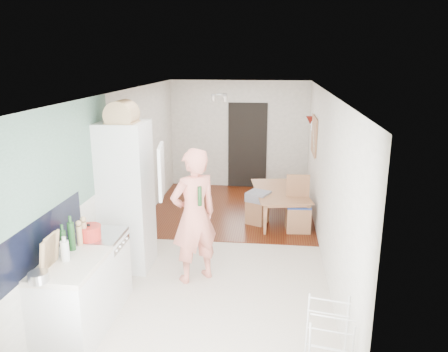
% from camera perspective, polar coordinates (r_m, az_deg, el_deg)
% --- Properties ---
extents(room_shell, '(3.20, 7.00, 2.50)m').
position_cam_1_polar(room_shell, '(6.81, -0.43, 0.34)').
color(room_shell, white).
rests_on(room_shell, ground).
extents(floor, '(3.20, 7.00, 0.01)m').
position_cam_1_polar(floor, '(7.23, -0.41, -9.27)').
color(floor, beige).
rests_on(floor, ground).
extents(wood_floor_overlay, '(3.20, 3.30, 0.01)m').
position_cam_1_polar(wood_floor_overlay, '(8.94, 1.04, -4.33)').
color(wood_floor_overlay, '#4E250E').
rests_on(wood_floor_overlay, room_shell).
extents(sage_wall_panel, '(0.02, 3.00, 1.30)m').
position_cam_1_polar(sage_wall_panel, '(5.25, -20.75, 1.56)').
color(sage_wall_panel, gray).
rests_on(sage_wall_panel, room_shell).
extents(tile_splashback, '(0.02, 1.90, 0.50)m').
position_cam_1_polar(tile_splashback, '(5.00, -22.79, -7.78)').
color(tile_splashback, black).
rests_on(tile_splashback, room_shell).
extents(doorway_recess, '(0.90, 0.04, 2.00)m').
position_cam_1_polar(doorway_recess, '(10.22, 3.08, 3.96)').
color(doorway_recess, black).
rests_on(doorway_recess, room_shell).
extents(base_cabinet, '(0.60, 0.90, 0.86)m').
position_cam_1_polar(base_cabinet, '(5.19, -19.09, -15.43)').
color(base_cabinet, silver).
rests_on(base_cabinet, room_shell).
extents(worktop, '(0.62, 0.92, 0.06)m').
position_cam_1_polar(worktop, '(4.97, -19.55, -10.85)').
color(worktop, beige).
rests_on(worktop, room_shell).
extents(range_cooker, '(0.60, 0.60, 0.88)m').
position_cam_1_polar(range_cooker, '(5.78, -15.89, -11.72)').
color(range_cooker, silver).
rests_on(range_cooker, room_shell).
extents(cooker_top, '(0.60, 0.60, 0.04)m').
position_cam_1_polar(cooker_top, '(5.59, -16.23, -7.51)').
color(cooker_top, '#B5B5B7').
rests_on(cooker_top, room_shell).
extents(fridge_housing, '(0.66, 0.66, 2.15)m').
position_cam_1_polar(fridge_housing, '(6.41, -12.65, -2.63)').
color(fridge_housing, silver).
rests_on(fridge_housing, room_shell).
extents(fridge_door, '(0.14, 0.56, 0.70)m').
position_cam_1_polar(fridge_door, '(5.83, -8.19, 0.65)').
color(fridge_door, silver).
rests_on(fridge_door, room_shell).
extents(fridge_interior, '(0.02, 0.52, 0.66)m').
position_cam_1_polar(fridge_interior, '(6.19, -10.19, 1.43)').
color(fridge_interior, white).
rests_on(fridge_interior, room_shell).
extents(pinboard, '(0.03, 0.90, 0.70)m').
position_cam_1_polar(pinboard, '(8.59, 11.72, 5.21)').
color(pinboard, '#B0794E').
rests_on(pinboard, room_shell).
extents(pinboard_frame, '(0.00, 0.94, 0.74)m').
position_cam_1_polar(pinboard_frame, '(8.59, 11.62, 5.22)').
color(pinboard_frame, '#A76C46').
rests_on(pinboard_frame, room_shell).
extents(wall_sconce, '(0.18, 0.18, 0.16)m').
position_cam_1_polar(wall_sconce, '(9.19, 11.20, 7.15)').
color(wall_sconce, maroon).
rests_on(wall_sconce, room_shell).
extents(person, '(0.96, 0.91, 2.21)m').
position_cam_1_polar(person, '(5.86, -3.96, -3.69)').
color(person, '#ED8672').
rests_on(person, floor).
extents(dining_table, '(1.00, 1.51, 0.49)m').
position_cam_1_polar(dining_table, '(8.39, 7.44, -4.05)').
color(dining_table, '#A76C46').
rests_on(dining_table, floor).
extents(dining_chair, '(0.44, 0.44, 0.98)m').
position_cam_1_polar(dining_chair, '(7.82, 9.70, -3.69)').
color(dining_chair, '#A76C46').
rests_on(dining_chair, floor).
extents(stool, '(0.45, 0.45, 0.45)m').
position_cam_1_polar(stool, '(8.15, 4.36, -4.72)').
color(stool, '#A76C46').
rests_on(stool, floor).
extents(grey_drape, '(0.49, 0.49, 0.17)m').
position_cam_1_polar(grey_drape, '(8.05, 4.50, -2.66)').
color(grey_drape, gray).
rests_on(grey_drape, stool).
extents(drying_rack, '(0.46, 0.43, 0.78)m').
position_cam_1_polar(drying_rack, '(4.53, 13.49, -20.49)').
color(drying_rack, silver).
rests_on(drying_rack, floor).
extents(bread_bin, '(0.50, 0.48, 0.22)m').
position_cam_1_polar(bread_bin, '(6.06, -13.20, 7.79)').
color(bread_bin, tan).
rests_on(bread_bin, fridge_housing).
extents(red_casserole, '(0.32, 0.32, 0.17)m').
position_cam_1_polar(red_casserole, '(5.43, -17.21, -7.07)').
color(red_casserole, red).
rests_on(red_casserole, cooker_top).
extents(steel_pan, '(0.24, 0.24, 0.10)m').
position_cam_1_polar(steel_pan, '(4.65, -23.08, -12.05)').
color(steel_pan, '#B5B5B7').
rests_on(steel_pan, worktop).
extents(held_bottle, '(0.06, 0.06, 0.26)m').
position_cam_1_polar(held_bottle, '(5.69, -3.19, -2.63)').
color(held_bottle, '#1B421D').
rests_on(held_bottle, person).
extents(bottle_a, '(0.09, 0.09, 0.32)m').
position_cam_1_polar(bottle_a, '(5.18, -19.30, -7.46)').
color(bottle_a, '#1B421D').
rests_on(bottle_a, worktop).
extents(bottle_b, '(0.08, 0.08, 0.29)m').
position_cam_1_polar(bottle_b, '(5.08, -20.22, -8.22)').
color(bottle_b, '#1B421D').
rests_on(bottle_b, worktop).
extents(bottle_c, '(0.11, 0.11, 0.22)m').
position_cam_1_polar(bottle_c, '(4.96, -20.05, -9.19)').
color(bottle_c, silver).
rests_on(bottle_c, worktop).
extents(pepper_mill_front, '(0.07, 0.07, 0.24)m').
position_cam_1_polar(pepper_mill_front, '(5.37, -17.80, -6.95)').
color(pepper_mill_front, tan).
rests_on(pepper_mill_front, worktop).
extents(pepper_mill_back, '(0.07, 0.07, 0.23)m').
position_cam_1_polar(pepper_mill_back, '(5.29, -18.35, -7.39)').
color(pepper_mill_back, tan).
rests_on(pepper_mill_back, worktop).
extents(chopping_boards, '(0.08, 0.27, 0.36)m').
position_cam_1_polar(chopping_boards, '(4.83, -21.86, -9.13)').
color(chopping_boards, tan).
rests_on(chopping_boards, worktop).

